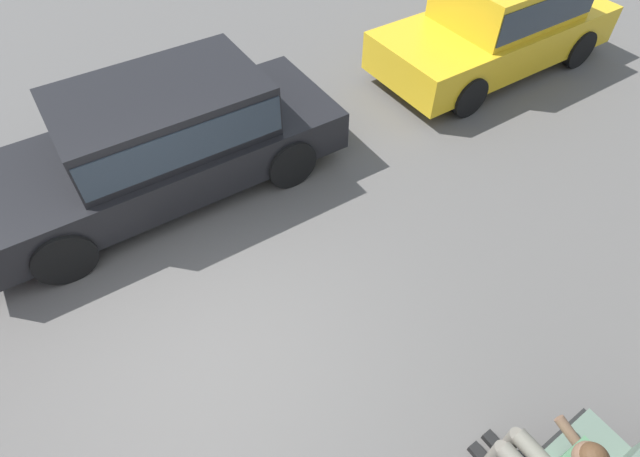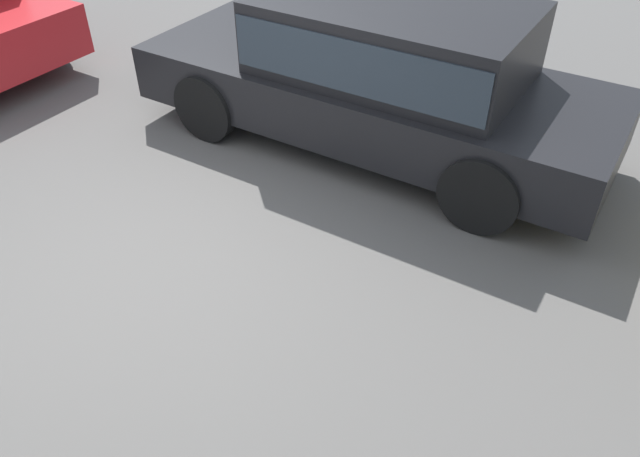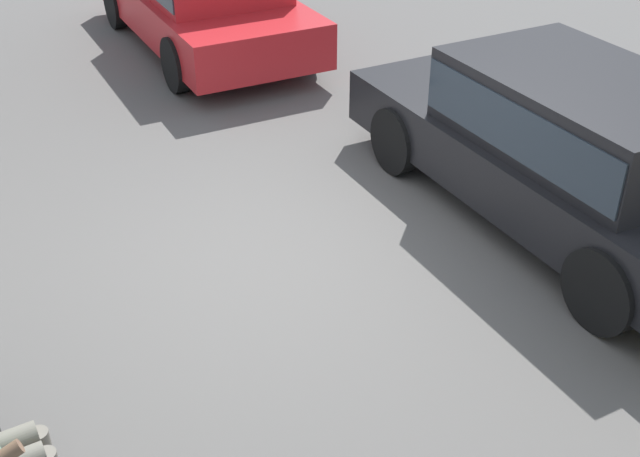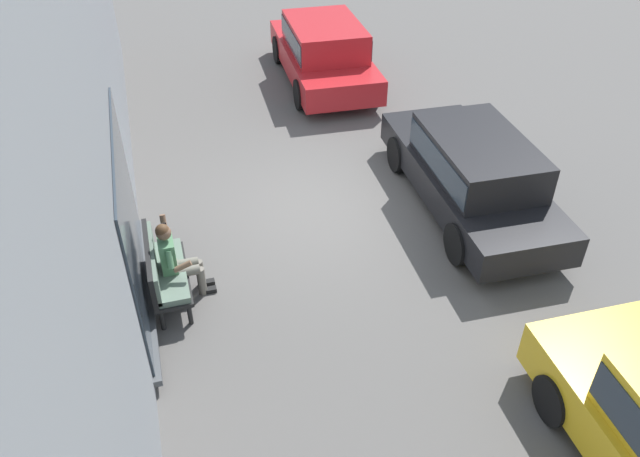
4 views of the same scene
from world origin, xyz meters
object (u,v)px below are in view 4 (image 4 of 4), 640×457
at_px(person_on_phone, 176,258).
at_px(bench, 162,269).
at_px(parked_car_mid, 473,169).
at_px(parked_car_far, 324,49).

bearing_deg(person_on_phone, bench, 95.91).
xyz_separation_m(bench, parked_car_mid, (0.89, -5.44, 0.25)).
bearing_deg(parked_car_mid, parked_car_far, 8.81).
relative_size(person_on_phone, parked_car_mid, 0.28).
bearing_deg(parked_car_mid, person_on_phone, 99.38).
bearing_deg(parked_car_far, parked_car_mid, -171.19).
relative_size(bench, parked_car_mid, 0.31).
bearing_deg(parked_car_far, bench, 146.79).
bearing_deg(bench, parked_car_mid, -80.76).
height_order(person_on_phone, parked_car_mid, parked_car_mid).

